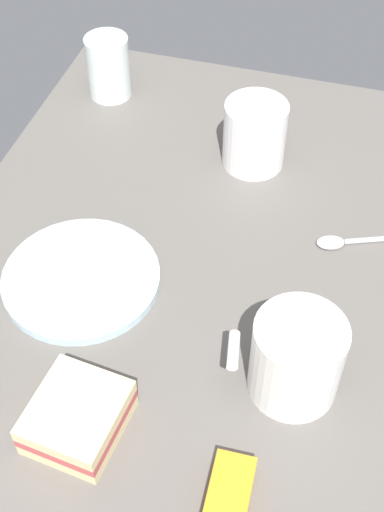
{
  "coord_description": "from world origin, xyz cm",
  "views": [
    {
      "loc": [
        53.46,
        15.43,
        67.23
      ],
      "look_at": [
        0.0,
        0.0,
        5.0
      ],
      "focal_mm": 48.93,
      "sensor_mm": 36.0,
      "label": 1
    }
  ],
  "objects": [
    {
      "name": "tabletop",
      "position": [
        0.0,
        0.0,
        1.0
      ],
      "size": [
        90.0,
        64.0,
        2.0
      ],
      "primitive_type": "cube",
      "color": "#5B5651",
      "rests_on": "ground"
    },
    {
      "name": "plate_of_food",
      "position": [
        5.12,
        -12.49,
        2.6
      ],
      "size": [
        19.14,
        19.14,
        1.2
      ],
      "color": "silver",
      "rests_on": "tabletop"
    },
    {
      "name": "coffee_mug_milky",
      "position": [
        12.32,
        14.67,
        7.14
      ],
      "size": [
        9.56,
        12.15,
        10.0
      ],
      "color": "white",
      "rests_on": "tabletop"
    },
    {
      "name": "coffee_mug_spare",
      "position": [
        -22.47,
        2.5,
        6.94
      ],
      "size": [
        11.05,
        8.89,
        9.6
      ],
      "color": "white",
      "rests_on": "tabletop"
    },
    {
      "name": "sandwich_main",
      "position": [
        23.41,
        -5.24,
        4.2
      ],
      "size": [
        10.58,
        9.72,
        4.4
      ],
      "color": "beige",
      "rests_on": "tabletop"
    },
    {
      "name": "glass_of_milk",
      "position": [
        -32.33,
        -22.7,
        6.25
      ],
      "size": [
        6.65,
        6.65,
        9.68
      ],
      "color": "silver",
      "rests_on": "tabletop"
    },
    {
      "name": "spoon",
      "position": [
        -10.13,
        17.59,
        2.38
      ],
      "size": [
        5.72,
        11.37,
        0.8
      ],
      "color": "silver",
      "rests_on": "tabletop"
    }
  ]
}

